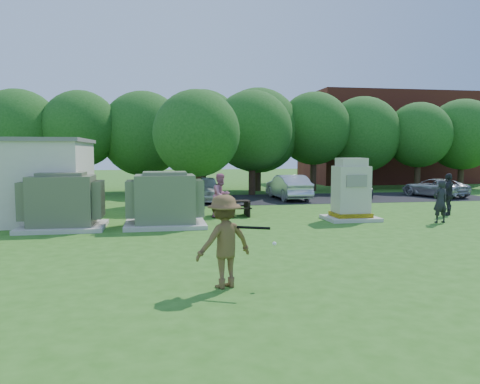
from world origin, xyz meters
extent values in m
plane|color=#2D6619|center=(0.00, 0.00, 0.00)|extent=(120.00, 120.00, 0.00)
cube|color=maroon|center=(18.00, 27.00, 4.00)|extent=(15.00, 8.00, 8.00)
cube|color=#232326|center=(7.00, 13.50, 0.01)|extent=(20.00, 6.00, 0.01)
cube|color=beige|center=(-6.50, 4.50, 0.07)|extent=(3.00, 2.40, 0.15)
cube|color=#5B6246|center=(-6.50, 4.50, 1.05)|extent=(2.20, 1.80, 1.80)
cube|color=#5B6246|center=(-6.50, 4.50, 2.01)|extent=(1.60, 1.30, 0.12)
cube|color=#5B6246|center=(-7.77, 4.50, 1.07)|extent=(0.32, 1.50, 1.35)
cube|color=#5B6246|center=(-5.23, 4.50, 1.07)|extent=(0.32, 1.50, 1.35)
cube|color=beige|center=(-2.80, 4.50, 0.07)|extent=(3.00, 2.40, 0.15)
cube|color=#5E6C4B|center=(-2.80, 4.50, 1.05)|extent=(2.20, 1.80, 1.80)
cube|color=#5E6C4B|center=(-2.80, 4.50, 2.01)|extent=(1.60, 1.30, 0.12)
cube|color=#5E6C4B|center=(-4.07, 4.50, 1.07)|extent=(0.32, 1.50, 1.35)
cube|color=#5E6C4B|center=(-1.53, 4.50, 1.07)|extent=(0.32, 1.50, 1.35)
cube|color=beige|center=(4.78, 4.76, 0.07)|extent=(2.10, 1.72, 0.14)
cube|color=yellow|center=(4.78, 4.76, 0.23)|extent=(1.48, 1.20, 0.17)
cube|color=beige|center=(4.78, 4.76, 1.27)|extent=(1.34, 1.05, 1.91)
cube|color=beige|center=(4.78, 4.76, 2.40)|extent=(1.10, 0.86, 0.33)
cube|color=gray|center=(4.78, 4.20, 1.65)|extent=(0.86, 0.04, 0.48)
cube|color=black|center=(0.10, 6.72, 0.66)|extent=(1.60, 0.62, 0.05)
cube|color=black|center=(0.10, 7.21, 0.39)|extent=(1.60, 0.22, 0.04)
cube|color=black|center=(0.10, 6.23, 0.39)|extent=(1.60, 0.22, 0.04)
cube|color=black|center=(-0.60, 6.72, 0.33)|extent=(0.07, 1.20, 0.66)
cube|color=black|center=(0.79, 6.72, 0.33)|extent=(0.07, 1.20, 0.66)
imported|color=brown|center=(-1.72, -3.84, 0.97)|extent=(1.43, 1.14, 1.94)
imported|color=black|center=(7.97, 3.42, 0.85)|extent=(0.65, 0.45, 1.70)
imported|color=#C96A8E|center=(-0.38, 6.51, 0.95)|extent=(1.17, 1.13, 1.89)
imported|color=#26272C|center=(9.60, 5.32, 0.93)|extent=(1.10, 1.10, 1.87)
imported|color=white|center=(-0.42, 12.98, 0.72)|extent=(2.08, 4.35, 1.43)
imported|color=silver|center=(4.52, 13.22, 0.73)|extent=(1.77, 4.49, 1.46)
imported|color=black|center=(8.89, 13.67, 0.65)|extent=(3.23, 4.86, 1.31)
imported|color=#BBBBC0|center=(13.93, 13.17, 0.57)|extent=(3.18, 4.53, 1.15)
cylinder|color=black|center=(-1.21, -4.02, 1.27)|extent=(0.80, 0.39, 0.06)
cylinder|color=maroon|center=(-1.58, -3.84, 1.27)|extent=(0.23, 0.15, 0.06)
sphere|color=white|center=(-0.65, -3.87, 0.89)|extent=(0.09, 0.09, 0.09)
cylinder|color=#47301E|center=(-12.00, 19.40, 1.20)|extent=(0.44, 0.44, 2.40)
sphere|color=#235B1C|center=(-12.00, 19.40, 4.08)|extent=(5.60, 5.60, 5.60)
cylinder|color=#47301E|center=(-8.00, 18.80, 1.40)|extent=(0.44, 0.44, 2.80)
sphere|color=#235B1C|center=(-8.00, 18.80, 4.30)|extent=(5.00, 5.00, 5.00)
cylinder|color=#47301E|center=(-4.00, 19.60, 1.15)|extent=(0.44, 0.44, 2.30)
sphere|color=#235B1C|center=(-4.00, 19.60, 4.04)|extent=(5.80, 5.80, 5.80)
cylinder|color=#47301E|center=(0.00, 18.70, 1.35)|extent=(0.44, 0.44, 2.70)
sphere|color=#235B1C|center=(0.00, 18.70, 4.32)|extent=(5.40, 5.40, 5.40)
cylinder|color=#47301E|center=(4.00, 19.30, 1.25)|extent=(0.44, 0.44, 2.50)
sphere|color=#235B1C|center=(4.00, 19.30, 4.30)|extent=(6.00, 6.00, 6.00)
cylinder|color=#47301E|center=(8.00, 18.90, 1.45)|extent=(0.44, 0.44, 2.90)
sphere|color=#235B1C|center=(8.00, 18.90, 4.46)|extent=(5.20, 5.20, 5.20)
cylinder|color=#47301E|center=(12.00, 19.50, 1.20)|extent=(0.44, 0.44, 2.40)
sphere|color=#235B1C|center=(12.00, 19.50, 4.08)|extent=(5.60, 5.60, 5.60)
cylinder|color=#47301E|center=(16.00, 18.60, 1.30)|extent=(0.44, 0.44, 2.60)
sphere|color=#235B1C|center=(16.00, 18.60, 4.04)|extent=(4.80, 4.80, 4.80)
cylinder|color=#47301E|center=(20.00, 19.20, 1.25)|extent=(0.44, 0.44, 2.50)
sphere|color=#235B1C|center=(20.00, 19.20, 4.12)|extent=(5.40, 5.40, 5.40)
cylinder|color=#47301E|center=(-1.00, 11.50, 1.20)|extent=(0.44, 0.44, 2.40)
sphere|color=#235B1C|center=(-1.00, 11.50, 3.78)|extent=(4.60, 4.60, 4.60)
cylinder|color=#47301E|center=(3.00, 16.50, 1.30)|extent=(0.44, 0.44, 2.60)
sphere|color=#235B1C|center=(3.00, 16.50, 4.16)|extent=(5.20, 5.20, 5.20)
camera|label=1|loc=(-3.06, -13.34, 2.84)|focal=35.00mm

